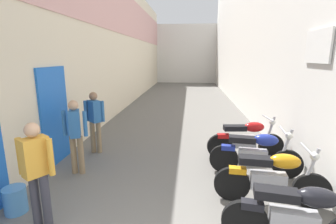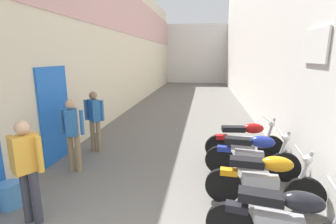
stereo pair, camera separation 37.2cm
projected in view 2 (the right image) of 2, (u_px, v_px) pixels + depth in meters
ground_plane at (186, 113)px, 10.79m from camera, size 37.46×37.46×0.00m
building_left at (132, 43)px, 12.40m from camera, size 0.45×21.46×6.06m
building_right at (252, 30)px, 11.52m from camera, size 0.45×21.46×7.19m
building_far_end at (197, 54)px, 23.47m from camera, size 8.38×2.00×5.25m
motorcycle_nearest at (284, 220)px, 2.98m from camera, size 1.84×0.58×1.04m
motorcycle_second at (264, 179)px, 3.98m from camera, size 1.85×0.58×1.04m
motorcycle_third at (252, 154)px, 4.99m from camera, size 1.84×0.58×1.04m
motorcycle_fourth at (245, 140)px, 5.86m from camera, size 1.85×0.58×1.04m
pedestrian_by_doorway at (27, 165)px, 3.52m from camera, size 0.52×0.39×1.57m
pedestrian_mid_alley at (73, 130)px, 5.18m from camera, size 0.52×0.39×1.57m
pedestrian_further_down at (94, 117)px, 6.31m from camera, size 0.52×0.38×1.57m
water_jug_near_door at (10, 195)px, 4.05m from camera, size 0.34×0.34×0.42m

